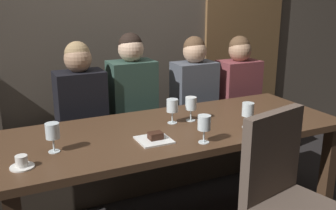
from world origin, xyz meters
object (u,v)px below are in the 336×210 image
at_px(diner_far_end, 194,84).
at_px(diner_redhead, 80,97).
at_px(dining_table, 175,139).
at_px(wine_glass_far_left, 172,107).
at_px(diner_near_end, 238,81).
at_px(wine_glass_near_left, 248,110).
at_px(banquette_bench, 138,159).
at_px(chair_near_side, 287,192).
at_px(wine_glass_center_front, 191,105).
at_px(diner_bearded, 132,88).
at_px(wine_glass_near_right, 204,123).
at_px(espresso_cup, 22,163).
at_px(wine_glass_end_right, 52,132).
at_px(dessert_plate, 155,138).

bearing_deg(diner_far_end, diner_redhead, -178.14).
bearing_deg(dining_table, wine_glass_far_left, 79.92).
relative_size(diner_near_end, wine_glass_near_left, 4.62).
relative_size(banquette_bench, diner_near_end, 3.30).
distance_m(chair_near_side, wine_glass_center_front, 0.85).
relative_size(diner_bearded, wine_glass_near_right, 5.04).
distance_m(wine_glass_near_left, espresso_cup, 1.37).
relative_size(diner_near_end, espresso_cup, 6.31).
relative_size(dining_table, diner_bearded, 2.66).
bearing_deg(diner_bearded, wine_glass_end_right, -133.51).
distance_m(banquette_bench, chair_near_side, 1.49).
xyz_separation_m(wine_glass_near_right, wine_glass_far_left, (-0.01, 0.39, -0.00)).
bearing_deg(wine_glass_near_left, wine_glass_far_left, 143.95).
distance_m(diner_near_end, wine_glass_end_right, 1.92).
height_order(chair_near_side, wine_glass_far_left, chair_near_side).
relative_size(wine_glass_end_right, wine_glass_near_left, 1.00).
relative_size(wine_glass_center_front, wine_glass_near_right, 1.00).
distance_m(wine_glass_far_left, dessert_plate, 0.35).
relative_size(wine_glass_near_right, wine_glass_far_left, 1.00).
distance_m(banquette_bench, diner_redhead, 0.75).
distance_m(wine_glass_near_right, dessert_plate, 0.30).
relative_size(wine_glass_center_front, espresso_cup, 1.37).
relative_size(banquette_bench, diner_far_end, 3.23).
bearing_deg(dining_table, diner_bearded, 92.38).
relative_size(wine_glass_near_left, espresso_cup, 1.37).
height_order(diner_bearded, wine_glass_end_right, diner_bearded).
bearing_deg(diner_far_end, espresso_cup, -148.27).
bearing_deg(dining_table, dessert_plate, -143.46).
bearing_deg(diner_near_end, dessert_plate, -144.62).
height_order(diner_far_end, wine_glass_center_front, diner_far_end).
bearing_deg(wine_glass_far_left, dessert_plate, -134.42).
relative_size(dining_table, wine_glass_near_left, 13.41).
distance_m(diner_near_end, espresso_cup, 2.13).
bearing_deg(wine_glass_far_left, wine_glass_near_right, -88.28).
relative_size(dining_table, wine_glass_end_right, 13.41).
height_order(dining_table, wine_glass_end_right, wine_glass_end_right).
relative_size(diner_near_end, wine_glass_near_right, 4.62).
height_order(wine_glass_center_front, wine_glass_near_right, same).
height_order(chair_near_side, wine_glass_near_right, chair_near_side).
relative_size(wine_glass_near_right, espresso_cup, 1.37).
relative_size(diner_redhead, dessert_plate, 4.14).
height_order(dining_table, espresso_cup, espresso_cup).
bearing_deg(wine_glass_far_left, diner_far_end, 50.66).
xyz_separation_m(wine_glass_near_right, espresso_cup, (-0.98, 0.10, -0.09)).
relative_size(chair_near_side, wine_glass_end_right, 5.98).
bearing_deg(banquette_bench, wine_glass_far_left, -88.78).
bearing_deg(wine_glass_near_right, diner_near_end, 46.38).
xyz_separation_m(chair_near_side, wine_glass_near_right, (-0.27, 0.41, 0.30)).
xyz_separation_m(diner_near_end, wine_glass_near_right, (-0.95, -1.00, 0.05)).
bearing_deg(espresso_cup, diner_near_end, 24.88).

